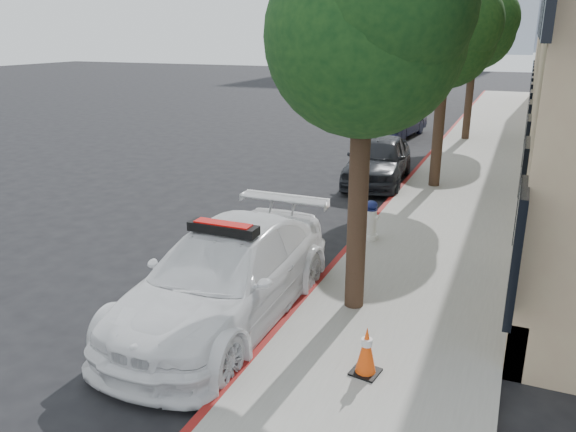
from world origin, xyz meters
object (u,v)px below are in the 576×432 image
at_px(police_car, 225,276).
at_px(fire_hydrant, 371,220).
at_px(traffic_cone, 366,351).
at_px(parked_car_mid, 378,159).
at_px(parked_car_far, 398,121).

bearing_deg(police_car, fire_hydrant, 72.51).
distance_m(police_car, traffic_cone, 2.62).
xyz_separation_m(parked_car_mid, traffic_cone, (2.38, -9.98, -0.23)).
height_order(police_car, parked_car_far, police_car).
bearing_deg(fire_hydrant, parked_car_mid, 111.02).
distance_m(parked_car_far, fire_hydrant, 13.28).
bearing_deg(traffic_cone, fire_hydrant, 104.27).
height_order(police_car, fire_hydrant, police_car).
distance_m(police_car, parked_car_mid, 9.16).
xyz_separation_m(parked_car_mid, fire_hydrant, (1.15, -5.16, -0.15)).
bearing_deg(parked_car_far, police_car, -79.95).
xyz_separation_m(parked_car_mid, parked_car_far, (-1.14, 7.92, -0.04)).
bearing_deg(parked_car_far, parked_car_mid, -75.24).
relative_size(parked_car_far, traffic_cone, 6.18).
bearing_deg(traffic_cone, police_car, 161.67).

